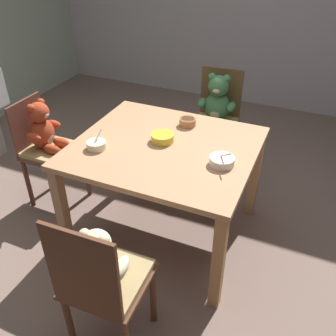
{
  "coord_description": "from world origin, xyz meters",
  "views": [
    {
      "loc": [
        0.83,
        -1.86,
        1.94
      ],
      "look_at": [
        0.0,
        0.05,
        0.53
      ],
      "focal_mm": 39.88,
      "sensor_mm": 36.0,
      "label": 1
    }
  ],
  "objects_px": {
    "porridge_bowl_yellow_center": "(162,137)",
    "porridge_bowl_cream_near_left": "(96,145)",
    "porridge_bowl_white_near_right": "(222,161)",
    "teddy_chair_near_front": "(102,273)",
    "teddy_chair_far_center": "(216,111)",
    "porridge_bowl_terracotta_far_center": "(188,122)",
    "teddy_chair_near_left": "(46,139)",
    "dining_table": "(165,159)"
  },
  "relations": [
    {
      "from": "porridge_bowl_yellow_center",
      "to": "porridge_bowl_cream_near_left",
      "type": "height_order",
      "value": "porridge_bowl_cream_near_left"
    },
    {
      "from": "porridge_bowl_white_near_right",
      "to": "porridge_bowl_cream_near_left",
      "type": "relative_size",
      "value": 1.14
    },
    {
      "from": "porridge_bowl_white_near_right",
      "to": "porridge_bowl_yellow_center",
      "type": "relative_size",
      "value": 0.99
    },
    {
      "from": "teddy_chair_near_front",
      "to": "porridge_bowl_yellow_center",
      "type": "xyz_separation_m",
      "value": [
        -0.11,
        0.95,
        0.22
      ]
    },
    {
      "from": "porridge_bowl_yellow_center",
      "to": "porridge_bowl_cream_near_left",
      "type": "relative_size",
      "value": 1.16
    },
    {
      "from": "teddy_chair_near_front",
      "to": "porridge_bowl_yellow_center",
      "type": "distance_m",
      "value": 0.98
    },
    {
      "from": "teddy_chair_far_center",
      "to": "porridge_bowl_terracotta_far_center",
      "type": "distance_m",
      "value": 0.62
    },
    {
      "from": "teddy_chair_near_left",
      "to": "teddy_chair_far_center",
      "type": "relative_size",
      "value": 0.95
    },
    {
      "from": "porridge_bowl_yellow_center",
      "to": "dining_table",
      "type": "bearing_deg",
      "value": -49.38
    },
    {
      "from": "porridge_bowl_white_near_right",
      "to": "porridge_bowl_yellow_center",
      "type": "height_order",
      "value": "porridge_bowl_white_near_right"
    },
    {
      "from": "porridge_bowl_terracotta_far_center",
      "to": "porridge_bowl_yellow_center",
      "type": "distance_m",
      "value": 0.28
    },
    {
      "from": "dining_table",
      "to": "teddy_chair_near_left",
      "type": "xyz_separation_m",
      "value": [
        -0.97,
        -0.0,
        -0.08
      ]
    },
    {
      "from": "teddy_chair_near_left",
      "to": "porridge_bowl_white_near_right",
      "type": "xyz_separation_m",
      "value": [
        1.37,
        -0.07,
        0.2
      ]
    },
    {
      "from": "teddy_chair_near_left",
      "to": "porridge_bowl_terracotta_far_center",
      "type": "distance_m",
      "value": 1.07
    },
    {
      "from": "teddy_chair_far_center",
      "to": "porridge_bowl_cream_near_left",
      "type": "height_order",
      "value": "teddy_chair_far_center"
    },
    {
      "from": "dining_table",
      "to": "porridge_bowl_white_near_right",
      "type": "distance_m",
      "value": 0.42
    },
    {
      "from": "teddy_chair_near_left",
      "to": "porridge_bowl_cream_near_left",
      "type": "relative_size",
      "value": 6.62
    },
    {
      "from": "porridge_bowl_terracotta_far_center",
      "to": "teddy_chair_near_front",
      "type": "bearing_deg",
      "value": -87.91
    },
    {
      "from": "porridge_bowl_terracotta_far_center",
      "to": "porridge_bowl_white_near_right",
      "type": "relative_size",
      "value": 0.78
    },
    {
      "from": "teddy_chair_far_center",
      "to": "teddy_chair_near_front",
      "type": "bearing_deg",
      "value": -3.69
    },
    {
      "from": "dining_table",
      "to": "porridge_bowl_cream_near_left",
      "type": "height_order",
      "value": "porridge_bowl_cream_near_left"
    },
    {
      "from": "teddy_chair_near_left",
      "to": "porridge_bowl_terracotta_far_center",
      "type": "height_order",
      "value": "teddy_chair_near_left"
    },
    {
      "from": "porridge_bowl_cream_near_left",
      "to": "teddy_chair_near_left",
      "type": "bearing_deg",
      "value": 161.44
    },
    {
      "from": "dining_table",
      "to": "teddy_chair_far_center",
      "type": "height_order",
      "value": "teddy_chair_far_center"
    },
    {
      "from": "teddy_chair_far_center",
      "to": "porridge_bowl_terracotta_far_center",
      "type": "xyz_separation_m",
      "value": [
        -0.03,
        -0.6,
        0.18
      ]
    },
    {
      "from": "porridge_bowl_terracotta_far_center",
      "to": "porridge_bowl_yellow_center",
      "type": "xyz_separation_m",
      "value": [
        -0.07,
        -0.27,
        -0.0
      ]
    },
    {
      "from": "teddy_chair_near_front",
      "to": "porridge_bowl_yellow_center",
      "type": "relative_size",
      "value": 6.19
    },
    {
      "from": "teddy_chair_far_center",
      "to": "teddy_chair_near_left",
      "type": "bearing_deg",
      "value": -52.77
    },
    {
      "from": "dining_table",
      "to": "teddy_chair_near_left",
      "type": "height_order",
      "value": "teddy_chair_near_left"
    },
    {
      "from": "teddy_chair_far_center",
      "to": "dining_table",
      "type": "bearing_deg",
      "value": -8.29
    },
    {
      "from": "teddy_chair_near_left",
      "to": "porridge_bowl_terracotta_far_center",
      "type": "xyz_separation_m",
      "value": [
        1.01,
        0.31,
        0.2
      ]
    },
    {
      "from": "teddy_chair_near_front",
      "to": "porridge_bowl_cream_near_left",
      "type": "bearing_deg",
      "value": 31.32
    },
    {
      "from": "dining_table",
      "to": "porridge_bowl_white_near_right",
      "type": "relative_size",
      "value": 7.65
    },
    {
      "from": "teddy_chair_near_front",
      "to": "porridge_bowl_white_near_right",
      "type": "bearing_deg",
      "value": -22.12
    },
    {
      "from": "teddy_chair_near_left",
      "to": "porridge_bowl_white_near_right",
      "type": "distance_m",
      "value": 1.38
    },
    {
      "from": "teddy_chair_near_front",
      "to": "porridge_bowl_yellow_center",
      "type": "bearing_deg",
      "value": 5.34
    },
    {
      "from": "porridge_bowl_white_near_right",
      "to": "teddy_chair_near_left",
      "type": "bearing_deg",
      "value": 177.25
    },
    {
      "from": "porridge_bowl_cream_near_left",
      "to": "porridge_bowl_yellow_center",
      "type": "bearing_deg",
      "value": 35.79
    },
    {
      "from": "dining_table",
      "to": "porridge_bowl_yellow_center",
      "type": "bearing_deg",
      "value": 130.62
    },
    {
      "from": "porridge_bowl_white_near_right",
      "to": "porridge_bowl_terracotta_far_center",
      "type": "bearing_deg",
      "value": 133.44
    },
    {
      "from": "teddy_chair_near_front",
      "to": "teddy_chair_near_left",
      "type": "relative_size",
      "value": 1.08
    },
    {
      "from": "teddy_chair_far_center",
      "to": "porridge_bowl_white_near_right",
      "type": "distance_m",
      "value": 1.05
    }
  ]
}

